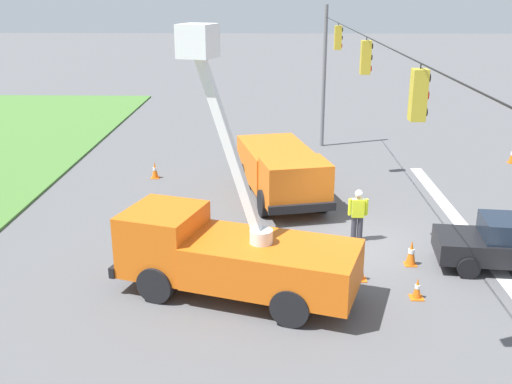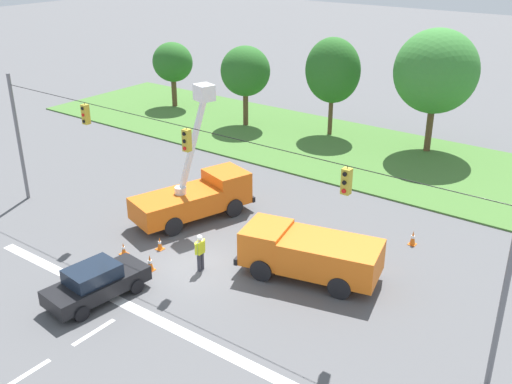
# 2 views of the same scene
# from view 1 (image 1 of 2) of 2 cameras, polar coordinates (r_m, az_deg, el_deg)

# --- Properties ---
(ground_plane) EXTENTS (200.00, 200.00, 0.00)m
(ground_plane) POSITION_cam_1_polar(r_m,az_deg,el_deg) (19.90, 9.25, -4.88)
(ground_plane) COLOR #565659
(signal_gantry) EXTENTS (26.20, 0.33, 7.20)m
(signal_gantry) POSITION_cam_1_polar(r_m,az_deg,el_deg) (18.60, 9.96, 7.74)
(signal_gantry) COLOR slate
(signal_gantry) RESTS_ON ground
(utility_truck_bucket_lift) EXTENTS (4.14, 6.86, 7.11)m
(utility_truck_bucket_lift) POSITION_cam_1_polar(r_m,az_deg,el_deg) (16.03, -2.69, -5.39)
(utility_truck_bucket_lift) COLOR orange
(utility_truck_bucket_lift) RESTS_ON ground
(utility_truck_support_near) EXTENTS (6.57, 3.79, 2.08)m
(utility_truck_support_near) POSITION_cam_1_polar(r_m,az_deg,el_deg) (23.50, 2.44, 2.16)
(utility_truck_support_near) COLOR orange
(utility_truck_support_near) RESTS_ON ground
(road_worker) EXTENTS (0.26, 0.65, 1.77)m
(road_worker) POSITION_cam_1_polar(r_m,az_deg,el_deg) (19.78, 9.67, -1.92)
(road_worker) COLOR #383842
(road_worker) RESTS_ON ground
(traffic_cone_foreground_right) EXTENTS (0.36, 0.36, 0.74)m
(traffic_cone_foreground_right) POSITION_cam_1_polar(r_m,az_deg,el_deg) (26.67, -9.61, 2.07)
(traffic_cone_foreground_right) COLOR orange
(traffic_cone_foreground_right) RESTS_ON ground
(traffic_cone_mid_left) EXTENTS (0.36, 0.36, 0.79)m
(traffic_cone_mid_left) POSITION_cam_1_polar(r_m,az_deg,el_deg) (18.63, 14.57, -5.63)
(traffic_cone_mid_left) COLOR orange
(traffic_cone_mid_left) RESTS_ON ground
(traffic_cone_mid_right) EXTENTS (0.36, 0.36, 0.65)m
(traffic_cone_mid_right) POSITION_cam_1_polar(r_m,az_deg,el_deg) (17.42, 9.94, -7.33)
(traffic_cone_mid_right) COLOR orange
(traffic_cone_mid_right) RESTS_ON ground
(traffic_cone_lane_edge_a) EXTENTS (0.36, 0.36, 0.60)m
(traffic_cone_lane_edge_a) POSITION_cam_1_polar(r_m,az_deg,el_deg) (16.79, 15.10, -8.88)
(traffic_cone_lane_edge_a) COLOR orange
(traffic_cone_lane_edge_a) RESTS_ON ground
(traffic_cone_far_left) EXTENTS (0.36, 0.36, 0.60)m
(traffic_cone_far_left) POSITION_cam_1_polar(r_m,az_deg,el_deg) (20.33, 0.27, -3.22)
(traffic_cone_far_left) COLOR orange
(traffic_cone_far_left) RESTS_ON ground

